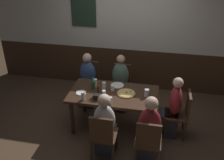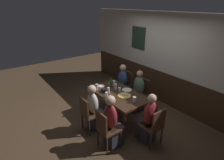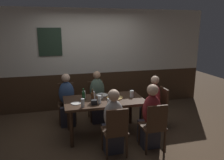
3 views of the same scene
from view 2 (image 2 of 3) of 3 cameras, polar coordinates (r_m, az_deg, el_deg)
The scene contains 26 objects.
ground_plane at distance 4.90m, azimuth 1.74°, elevation -11.78°, with size 12.00×12.00×0.00m, color #4C3826.
wall_back at distance 5.42m, azimuth 15.79°, elevation 6.23°, with size 6.40×0.13×2.60m.
dining_table at distance 4.55m, azimuth 1.84°, elevation -5.02°, with size 1.57×0.86×0.74m.
chair_head_east at distance 3.92m, azimuth 13.09°, elevation -13.62°, with size 0.40×0.40×0.88m.
chair_mid_near at distance 4.23m, azimuth -7.38°, elevation -10.10°, with size 0.40×0.40×0.88m.
chair_mid_far at distance 5.14m, azimuth 9.28°, elevation -3.84°, with size 0.40×0.40×0.88m.
chair_right_near at distance 3.75m, azimuth -1.94°, elevation -14.85°, with size 0.40×0.40×0.88m.
chair_left_far at distance 5.59m, azimuth 4.25°, elevation -1.28°, with size 0.40×0.40×0.88m.
person_head_east at distance 4.01m, azimuth 11.29°, elevation -12.73°, with size 0.37×0.34×1.16m.
person_mid_near at distance 4.30m, azimuth -5.47°, elevation -9.57°, with size 0.34×0.37×1.15m.
person_mid_far at distance 5.04m, azimuth 7.97°, elevation -4.42°, with size 0.34×0.37×1.17m.
person_right_near at distance 3.82m, azimuth 0.10°, elevation -13.89°, with size 0.34×0.37×1.19m.
person_left_far at distance 5.50m, azimuth 2.96°, elevation -1.83°, with size 0.34×0.37×1.15m.
pizza at distance 4.36m, azimuth 3.87°, elevation -4.93°, with size 0.32×0.32×0.03m.
pint_glass_pale at distance 4.56m, azimuth 2.39°, elevation -3.08°, with size 0.07×0.07×0.11m.
pint_glass_stout at distance 4.11m, azimuth 7.05°, elevation -6.24°, with size 0.08×0.08×0.14m.
tumbler_short at distance 4.47m, azimuth -1.16°, elevation -3.40°, with size 0.06×0.06×0.15m.
tumbler_water at distance 4.84m, azimuth 0.64°, elevation -1.18°, with size 0.07×0.07×0.15m.
beer_glass_tall at distance 4.67m, azimuth 1.18°, elevation -2.17°, with size 0.06×0.06×0.15m.
pint_glass_amber at distance 4.29m, azimuth -1.75°, elevation -4.72°, with size 0.06×0.06×0.13m.
beer_glass_half at distance 4.66m, azimuth -4.80°, elevation -2.26°, with size 0.06×0.06×0.15m.
beer_bottle_green at distance 4.80m, azimuth -0.43°, elevation -1.14°, with size 0.06×0.06×0.23m.
beer_bottle_brown at distance 4.59m, azimuth -1.10°, elevation -2.16°, with size 0.06×0.06×0.25m.
plate_white_large at distance 4.66m, azimuth 4.68°, elevation -3.11°, with size 0.24×0.24×0.01m, color white.
plate_white_small at distance 4.86m, azimuth -3.38°, elevation -1.91°, with size 0.18×0.18×0.01m, color white.
condiment_caddy at distance 4.54m, azimuth -2.56°, elevation -3.27°, with size 0.11×0.09×0.09m, color black.
Camera 2 is at (3.13, -2.51, 2.80)m, focal length 29.02 mm.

